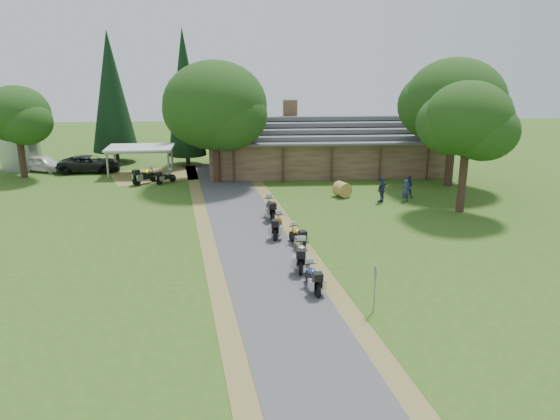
{
  "coord_description": "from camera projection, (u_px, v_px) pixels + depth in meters",
  "views": [
    {
      "loc": [
        -1.0,
        -23.97,
        10.46
      ],
      "look_at": [
        0.9,
        6.02,
        1.6
      ],
      "focal_mm": 35.0,
      "sensor_mm": 36.0,
      "label": 1
    }
  ],
  "objects": [
    {
      "name": "cedar_far",
      "position": [
        112.0,
        98.0,
        51.06
      ],
      "size": [
        4.25,
        4.25,
        12.27
      ],
      "primitive_type": "cone",
      "color": "black",
      "rests_on": "ground"
    },
    {
      "name": "person_b",
      "position": [
        408.0,
        185.0,
        39.87
      ],
      "size": [
        0.58,
        0.45,
        1.9
      ],
      "primitive_type": "imported",
      "rotation": [
        0.0,
        0.0,
        3.02
      ],
      "color": "navy",
      "rests_on": "ground"
    },
    {
      "name": "oak_silo",
      "position": [
        18.0,
        127.0,
        45.22
      ],
      "size": [
        5.49,
        5.49,
        8.63
      ],
      "primitive_type": null,
      "color": "#143810",
      "rests_on": "ground"
    },
    {
      "name": "lodge",
      "position": [
        324.0,
        143.0,
        48.61
      ],
      "size": [
        21.4,
        9.4,
        4.9
      ],
      "primitive_type": null,
      "color": "brown",
      "rests_on": "ground"
    },
    {
      "name": "motorcycle_row_c",
      "position": [
        297.0,
        235.0,
        30.05
      ],
      "size": [
        1.13,
        1.9,
        1.24
      ],
      "primitive_type": null,
      "rotation": [
        0.0,
        0.0,
        1.89
      ],
      "color": "orange",
      "rests_on": "ground"
    },
    {
      "name": "oak_lodge_left",
      "position": [
        215.0,
        121.0,
        43.3
      ],
      "size": [
        8.24,
        8.24,
        10.05
      ],
      "primitive_type": null,
      "color": "#143810",
      "rests_on": "ground"
    },
    {
      "name": "car_white_sedan",
      "position": [
        43.0,
        161.0,
        48.55
      ],
      "size": [
        4.09,
        5.73,
        1.76
      ],
      "primitive_type": "imported",
      "rotation": [
        0.0,
        0.0,
        1.18
      ],
      "color": "silver",
      "rests_on": "ground"
    },
    {
      "name": "driveway",
      "position": [
        257.0,
        249.0,
        29.76
      ],
      "size": [
        51.95,
        51.95,
        0.0
      ],
      "primitive_type": "plane",
      "rotation": [
        0.0,
        0.0,
        0.14
      ],
      "color": "#424244",
      "rests_on": "ground"
    },
    {
      "name": "person_a",
      "position": [
        406.0,
        189.0,
        38.82
      ],
      "size": [
        0.59,
        0.46,
        1.89
      ],
      "primitive_type": "imported",
      "rotation": [
        0.0,
        0.0,
        3.29
      ],
      "color": "navy",
      "rests_on": "ground"
    },
    {
      "name": "sign_post",
      "position": [
        375.0,
        289.0,
        22.35
      ],
      "size": [
        0.37,
        0.06,
        2.06
      ],
      "primitive_type": null,
      "color": "gray",
      "rests_on": "ground"
    },
    {
      "name": "motorcycle_row_a",
      "position": [
        313.0,
        277.0,
        24.49
      ],
      "size": [
        0.91,
        1.97,
        1.3
      ],
      "primitive_type": null,
      "rotation": [
        0.0,
        0.0,
        1.73
      ],
      "color": "navy",
      "rests_on": "ground"
    },
    {
      "name": "person_c",
      "position": [
        382.0,
        187.0,
        38.62
      ],
      "size": [
        0.75,
        0.76,
        2.18
      ],
      "primitive_type": "imported",
      "rotation": [
        0.0,
        0.0,
        3.98
      ],
      "color": "navy",
      "rests_on": "ground"
    },
    {
      "name": "motorcycle_carport_b",
      "position": [
        166.0,
        176.0,
        44.27
      ],
      "size": [
        1.59,
        1.58,
        1.16
      ],
      "primitive_type": null,
      "rotation": [
        0.0,
        0.0,
        0.78
      ],
      "color": "gray",
      "rests_on": "ground"
    },
    {
      "name": "motorcycle_carport_a",
      "position": [
        145.0,
        175.0,
        44.06
      ],
      "size": [
        1.96,
        1.98,
        1.44
      ],
      "primitive_type": null,
      "rotation": [
        0.0,
        0.0,
        0.79
      ],
      "color": "#E5E004",
      "rests_on": "ground"
    },
    {
      "name": "oak_driveway",
      "position": [
        467.0,
        137.0,
        35.25
      ],
      "size": [
        5.67,
        5.67,
        10.01
      ],
      "primitive_type": null,
      "color": "#143810",
      "rests_on": "ground"
    },
    {
      "name": "cedar_near",
      "position": [
        185.0,
        98.0,
        49.85
      ],
      "size": [
        3.55,
        3.55,
        12.43
      ],
      "primitive_type": "cone",
      "color": "black",
      "rests_on": "ground"
    },
    {
      "name": "car_dark_suv",
      "position": [
        90.0,
        160.0,
        48.19
      ],
      "size": [
        2.83,
        5.95,
        2.22
      ],
      "primitive_type": "imported",
      "rotation": [
        0.0,
        0.0,
        1.63
      ],
      "color": "black",
      "rests_on": "ground"
    },
    {
      "name": "hay_bale",
      "position": [
        342.0,
        189.0,
        40.19
      ],
      "size": [
        1.45,
        1.41,
        1.1
      ],
      "primitive_type": "cylinder",
      "rotation": [
        1.57,
        0.0,
        0.48
      ],
      "color": "#A47D3C",
      "rests_on": "ground"
    },
    {
      "name": "oak_lodge_right",
      "position": [
        454.0,
        118.0,
        42.14
      ],
      "size": [
        7.72,
        7.72,
        10.75
      ],
      "primitive_type": null,
      "color": "#143810",
      "rests_on": "ground"
    },
    {
      "name": "ground",
      "position": [
        269.0,
        278.0,
        25.96
      ],
      "size": [
        120.0,
        120.0,
        0.0
      ],
      "primitive_type": "plane",
      "color": "#305818",
      "rests_on": "ground"
    },
    {
      "name": "motorcycle_row_d",
      "position": [
        278.0,
        225.0,
        31.62
      ],
      "size": [
        1.05,
        2.12,
        1.39
      ],
      "primitive_type": null,
      "rotation": [
        0.0,
        0.0,
        1.37
      ],
      "color": "#C34D01",
      "rests_on": "ground"
    },
    {
      "name": "motorcycle_row_b",
      "position": [
        301.0,
        254.0,
        26.94
      ],
      "size": [
        0.96,
        2.22,
        1.47
      ],
      "primitive_type": null,
      "rotation": [
        0.0,
        0.0,
        1.45
      ],
      "color": "#ADAEB5",
      "rests_on": "ground"
    },
    {
      "name": "carport",
      "position": [
        141.0,
        161.0,
        47.24
      ],
      "size": [
        5.71,
        3.9,
        2.42
      ],
      "primitive_type": null,
      "rotation": [
        0.0,
        0.0,
        0.03
      ],
      "color": "silver",
      "rests_on": "ground"
    },
    {
      "name": "silo",
      "position": [
        17.0,
        130.0,
        48.81
      ],
      "size": [
        3.93,
        3.93,
        7.13
      ],
      "primitive_type": "cylinder",
      "rotation": [
        0.0,
        0.0,
        -0.13
      ],
      "color": "gray",
      "rests_on": "ground"
    },
    {
      "name": "motorcycle_row_e",
      "position": [
        271.0,
        208.0,
        34.93
      ],
      "size": [
        0.92,
        2.19,
        1.45
      ],
      "primitive_type": null,
      "rotation": [
        0.0,
        0.0,
        1.68
      ],
      "color": "black",
      "rests_on": "ground"
    }
  ]
}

